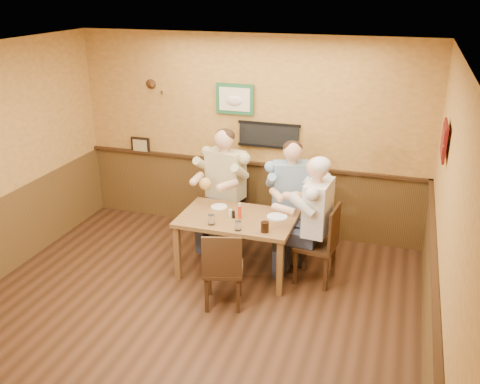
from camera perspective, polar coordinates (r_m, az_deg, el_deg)
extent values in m
plane|color=#341D0F|center=(5.99, -6.19, -13.46)|extent=(5.00, 5.00, 0.00)
cube|color=silver|center=(4.95, -7.51, 14.16)|extent=(5.00, 5.00, 0.02)
cube|color=gold|center=(7.53, 1.01, 5.97)|extent=(5.00, 0.02, 2.80)
cube|color=gold|center=(4.91, 21.00, -4.32)|extent=(0.02, 5.00, 2.80)
cube|color=brown|center=(7.80, 0.92, -0.45)|extent=(5.00, 0.02, 1.00)
cube|color=brown|center=(5.34, 19.48, -13.04)|extent=(0.02, 5.00, 1.00)
cube|color=black|center=(7.41, 3.09, 6.07)|extent=(0.88, 0.03, 0.34)
cube|color=#205F36|center=(7.43, -0.56, 9.88)|extent=(0.54, 0.03, 0.42)
cube|color=black|center=(8.21, -10.57, 4.88)|extent=(0.30, 0.03, 0.26)
cube|color=maroon|center=(5.71, 20.97, 5.16)|extent=(0.03, 0.48, 0.36)
cube|color=brown|center=(6.53, -0.29, -2.86)|extent=(1.40, 0.90, 0.05)
cube|color=brown|center=(6.58, -6.68, -6.46)|extent=(0.07, 0.07, 0.70)
cube|color=brown|center=(6.21, 4.28, -8.17)|extent=(0.07, 0.07, 0.70)
cube|color=brown|center=(7.22, -4.17, -3.71)|extent=(0.07, 0.07, 0.70)
cube|color=brown|center=(6.88, 5.82, -5.08)|extent=(0.07, 0.07, 0.70)
cylinder|color=white|center=(6.30, -3.07, -2.96)|extent=(0.10, 0.10, 0.12)
cylinder|color=silver|center=(6.15, -0.22, -3.62)|extent=(0.08, 0.08, 0.11)
cylinder|color=black|center=(6.12, 2.67, -3.75)|extent=(0.10, 0.10, 0.12)
cylinder|color=red|center=(6.44, -0.04, -2.10)|extent=(0.05, 0.05, 0.18)
cylinder|color=white|center=(6.51, -1.04, -2.25)|extent=(0.05, 0.05, 0.09)
cylinder|color=black|center=(6.47, -0.71, -2.42)|extent=(0.05, 0.05, 0.09)
cylinder|color=white|center=(6.79, -2.24, -1.58)|extent=(0.22, 0.22, 0.01)
cylinder|color=white|center=(6.51, 3.98, -2.65)|extent=(0.27, 0.27, 0.02)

